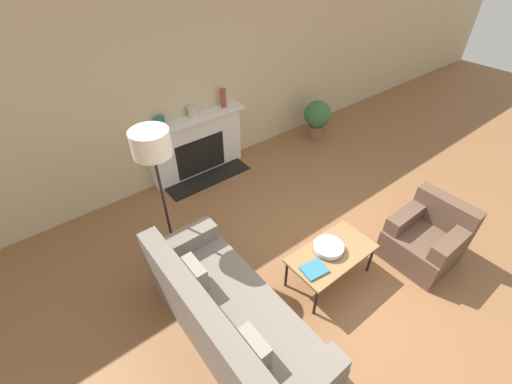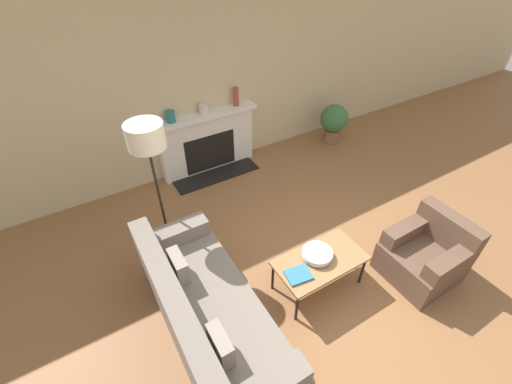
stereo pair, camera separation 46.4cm
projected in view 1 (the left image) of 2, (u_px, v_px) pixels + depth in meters
ground_plane at (340, 282)px, 4.05m from camera, size 18.00×18.00×0.00m
wall_back at (193, 83)px, 5.02m from camera, size 18.00×0.06×2.90m
fireplace at (198, 146)px, 5.48m from camera, size 1.69×0.59×1.00m
couch at (230, 318)px, 3.33m from camera, size 0.86×2.14×0.86m
armchair_near at (426, 238)px, 4.18m from camera, size 0.78×0.75×0.79m
coffee_table at (332, 255)px, 3.83m from camera, size 1.01×0.54×0.45m
bowl at (329, 247)px, 3.80m from camera, size 0.34×0.34×0.08m
book at (314, 270)px, 3.61m from camera, size 0.28×0.24×0.02m
floor_lamp at (154, 158)px, 3.41m from camera, size 0.39×0.39×1.80m
mantel_vase_left at (160, 122)px, 4.86m from camera, size 0.14×0.14×0.16m
mantel_vase_center_left at (193, 112)px, 5.11m from camera, size 0.15×0.15×0.15m
mantel_vase_center_right at (223, 98)px, 5.34m from camera, size 0.09×0.09×0.29m
potted_plant at (317, 116)px, 6.43m from camera, size 0.51×0.51×0.72m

